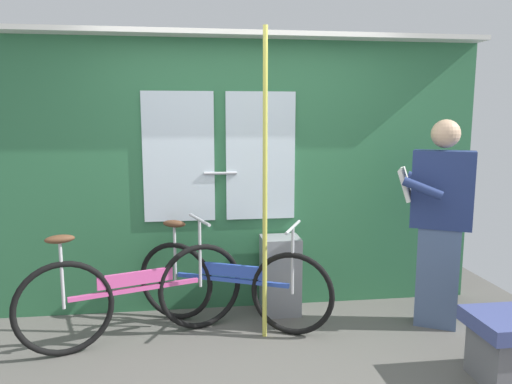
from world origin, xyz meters
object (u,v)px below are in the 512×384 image
bicycle_leaning_behind (231,284)px  handrail_pole (265,188)px  passenger_reading_newspaper (439,219)px  trash_bin_by_wall (280,275)px  bicycle_near_door (135,294)px

bicycle_leaning_behind → handrail_pole: 0.88m
bicycle_leaning_behind → passenger_reading_newspaper: bearing=18.3°
trash_bin_by_wall → bicycle_leaning_behind: bearing=-153.0°
bicycle_near_door → handrail_pole: handrail_pole is taller
bicycle_near_door → passenger_reading_newspaper: size_ratio=0.98×
bicycle_near_door → passenger_reading_newspaper: 2.45m
passenger_reading_newspaper → bicycle_leaning_behind: bearing=22.4°
bicycle_leaning_behind → handrail_pole: size_ratio=0.65×
trash_bin_by_wall → handrail_pole: (-0.20, -0.44, 0.83)m
bicycle_leaning_behind → trash_bin_by_wall: (0.45, 0.23, -0.02)m
bicycle_near_door → bicycle_leaning_behind: (0.74, 0.17, -0.02)m
bicycle_near_door → passenger_reading_newspaper: bearing=-19.2°
bicycle_leaning_behind → handrail_pole: handrail_pole is taller
bicycle_near_door → bicycle_leaning_behind: bicycle_near_door is taller
bicycle_near_door → trash_bin_by_wall: size_ratio=2.44×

